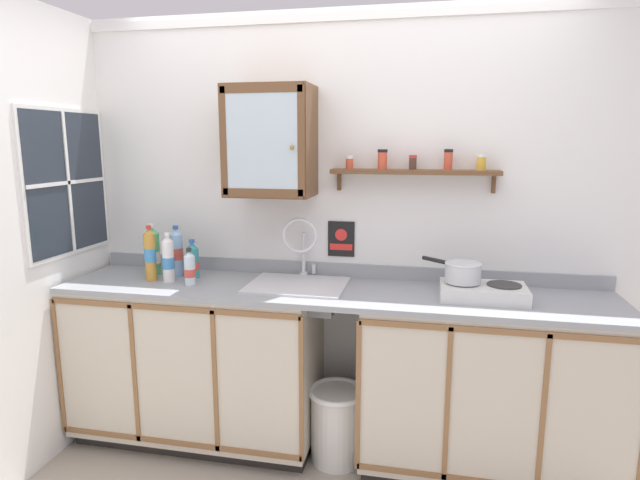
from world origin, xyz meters
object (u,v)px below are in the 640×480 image
Objects in this scene: wall_cabinet at (270,141)px; trash_bin at (337,423)px; hot_plate_stove at (483,292)px; bottle_detergent_teal_1 at (193,261)px; bottle_water_blue_0 at (177,253)px; bottle_soda_green_2 at (153,252)px; bottle_opaque_white_3 at (168,260)px; warning_sign at (341,239)px; saucepan at (462,272)px; bottle_water_clear_4 at (190,269)px; bottle_juice_amber_5 at (150,255)px; sink at (298,285)px.

wall_cabinet reaches higher than trash_bin.
hot_plate_stove is 1.87× the size of bottle_detergent_teal_1.
bottle_soda_green_2 is (-0.15, -0.00, -0.00)m from bottle_water_blue_0.
bottle_detergent_teal_1 is at bearing -173.50° from wall_cabinet.
warning_sign is at bearing 18.35° from bottle_opaque_white_3.
bottle_detergent_teal_1 is 0.54× the size of trash_bin.
warning_sign reaches higher than hot_plate_stove.
saucepan is at bearing 5.93° from trash_bin.
bottle_water_clear_4 is 1.18m from trash_bin.
hot_plate_stove is 1.72m from bottle_opaque_white_3.
saucepan is (-0.10, 0.02, 0.09)m from hot_plate_stove.
bottle_opaque_white_3 is (-0.10, -0.11, 0.03)m from bottle_detergent_teal_1.
bottle_detergent_teal_1 is at bearing 26.94° from bottle_juice_amber_5.
sink is 0.61m from bottle_water_clear_4.
bottle_opaque_white_3 is 1.36× the size of warning_sign.
warning_sign reaches higher than bottle_water_blue_0.
trash_bin is at bearing -8.81° from bottle_water_blue_0.
saucepan is 1.08× the size of bottle_opaque_white_3.
bottle_water_blue_0 is 1.07× the size of bottle_opaque_white_3.
hot_plate_stove is at bearing 0.58° from bottle_opaque_white_3.
sink is at bearing 176.67° from hot_plate_stove.
wall_cabinet is at bearing 173.41° from saucepan.
sink is at bearing -4.03° from bottle_water_blue_0.
bottle_opaque_white_3 is 0.67× the size of trash_bin.
bottle_juice_amber_5 reaches higher than bottle_water_clear_4.
sink is 0.86m from bottle_juice_amber_5.
saucepan is 1.61m from bottle_opaque_white_3.
bottle_opaque_white_3 is at bearing -0.68° from bottle_juice_amber_5.
bottle_detergent_teal_1 reaches higher than trash_bin.
bottle_juice_amber_5 reaches higher than bottle_detergent_teal_1.
sink is at bearing 177.70° from saucepan.
saucepan is 0.95× the size of bottle_juice_amber_5.
bottle_water_blue_0 is 0.86m from wall_cabinet.
sink reaches higher than warning_sign.
bottle_soda_green_2 is 1.47× the size of bottle_water_clear_4.
bottle_detergent_teal_1 is 0.74× the size of bottle_soda_green_2.
sink is 1.77× the size of bottle_water_blue_0.
sink is 0.91m from bottle_soda_green_2.
bottle_opaque_white_3 is 0.88× the size of bottle_juice_amber_5.
bottle_water_blue_0 is at bearing 171.19° from trash_bin.
trash_bin is (-0.63, -0.07, -0.88)m from saucepan.
bottle_detergent_teal_1 is 0.38× the size of wall_cabinet.
bottle_water_blue_0 is (-0.75, 0.05, 0.14)m from sink.
trash_bin is (0.83, 0.01, -0.84)m from bottle_water_clear_4.
sink is 1.67× the size of bottle_juice_amber_5.
wall_cabinet is at bearing 2.69° from bottle_soda_green_2.
sink is 0.79m from trash_bin.
bottle_soda_green_2 is 0.35m from bottle_water_clear_4.
bottle_opaque_white_3 is at bearing 178.46° from trash_bin.
wall_cabinet reaches higher than sink.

